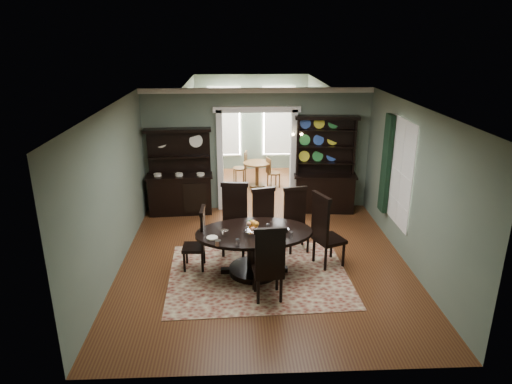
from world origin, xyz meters
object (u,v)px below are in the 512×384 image
welsh_dresser (325,177)px  dining_table (254,244)px  sideboard (180,184)px  parlor_table (257,171)px

welsh_dresser → dining_table: bearing=-116.1°
welsh_dresser → sideboard: bearing=-175.2°
dining_table → welsh_dresser: 3.61m
sideboard → parlor_table: (1.96, 1.84, -0.25)m
dining_table → parlor_table: dining_table is taller
sideboard → welsh_dresser: welsh_dresser is taller
welsh_dresser → parlor_table: welsh_dresser is taller
welsh_dresser → parlor_table: bearing=135.2°
dining_table → parlor_table: (0.29, 4.94, -0.10)m
sideboard → welsh_dresser: size_ratio=0.88×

